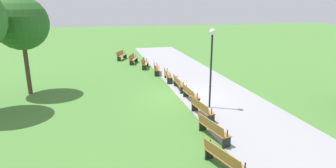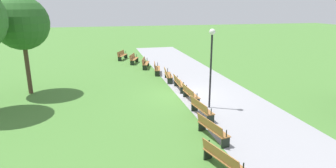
{
  "view_description": "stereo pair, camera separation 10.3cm",
  "coord_description": "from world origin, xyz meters",
  "px_view_note": "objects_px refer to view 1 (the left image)",
  "views": [
    {
      "loc": [
        16.34,
        -5.12,
        5.51
      ],
      "look_at": [
        -0.0,
        -1.13,
        0.8
      ],
      "focal_mm": 30.47,
      "sensor_mm": 36.0,
      "label": 1
    },
    {
      "loc": [
        16.37,
        -5.02,
        5.51
      ],
      "look_at": [
        -0.0,
        -1.13,
        0.8
      ],
      "focal_mm": 30.47,
      "sensor_mm": 36.0,
      "label": 2
    }
  ],
  "objects_px": {
    "bench_1": "(133,59)",
    "tree_0": "(21,23)",
    "bench_3": "(156,68)",
    "bench_7": "(201,108)",
    "bench_4": "(167,75)",
    "bench_9": "(224,159)",
    "bench_2": "(144,63)",
    "bench_8": "(213,128)",
    "lamp_post": "(212,54)",
    "bench_5": "(179,83)",
    "bench_0": "(121,55)",
    "bench_6": "(190,94)"
  },
  "relations": [
    {
      "from": "bench_8",
      "to": "tree_0",
      "type": "distance_m",
      "value": 13.06
    },
    {
      "from": "bench_7",
      "to": "bench_1",
      "type": "bearing_deg",
      "value": 179.97
    },
    {
      "from": "bench_1",
      "to": "tree_0",
      "type": "distance_m",
      "value": 11.76
    },
    {
      "from": "bench_1",
      "to": "bench_8",
      "type": "xyz_separation_m",
      "value": [
        16.82,
        1.32,
        0.0
      ]
    },
    {
      "from": "bench_4",
      "to": "bench_9",
      "type": "distance_m",
      "value": 12.13
    },
    {
      "from": "bench_3",
      "to": "bench_7",
      "type": "xyz_separation_m",
      "value": [
        9.72,
        0.38,
        0.0
      ]
    },
    {
      "from": "bench_3",
      "to": "bench_7",
      "type": "bearing_deg",
      "value": 13.48
    },
    {
      "from": "bench_3",
      "to": "bench_5",
      "type": "relative_size",
      "value": 1.02
    },
    {
      "from": "bench_1",
      "to": "bench_7",
      "type": "xyz_separation_m",
      "value": [
        14.41,
        1.7,
        0.0
      ]
    },
    {
      "from": "bench_1",
      "to": "tree_0",
      "type": "relative_size",
      "value": 0.32
    },
    {
      "from": "bench_2",
      "to": "bench_5",
      "type": "xyz_separation_m",
      "value": [
        7.22,
        1.14,
        0.0
      ]
    },
    {
      "from": "bench_3",
      "to": "bench_9",
      "type": "distance_m",
      "value": 14.51
    },
    {
      "from": "bench_3",
      "to": "bench_9",
      "type": "height_order",
      "value": "same"
    },
    {
      "from": "bench_2",
      "to": "bench_5",
      "type": "relative_size",
      "value": 1.02
    },
    {
      "from": "bench_3",
      "to": "lamp_post",
      "type": "distance_m",
      "value": 8.95
    },
    {
      "from": "bench_2",
      "to": "bench_8",
      "type": "distance_m",
      "value": 14.51
    },
    {
      "from": "bench_8",
      "to": "bench_5",
      "type": "bearing_deg",
      "value": 164.28
    },
    {
      "from": "tree_0",
      "to": "bench_3",
      "type": "bearing_deg",
      "value": 110.96
    },
    {
      "from": "bench_4",
      "to": "lamp_post",
      "type": "relative_size",
      "value": 0.45
    },
    {
      "from": "bench_7",
      "to": "tree_0",
      "type": "xyz_separation_m",
      "value": [
        -6.32,
        -9.26,
        3.94
      ]
    },
    {
      "from": "bench_4",
      "to": "lamp_post",
      "type": "xyz_separation_m",
      "value": [
        6.08,
        0.93,
        2.49
      ]
    },
    {
      "from": "bench_8",
      "to": "lamp_post",
      "type": "bearing_deg",
      "value": 148.93
    },
    {
      "from": "bench_9",
      "to": "lamp_post",
      "type": "height_order",
      "value": "lamp_post"
    },
    {
      "from": "bench_6",
      "to": "bench_3",
      "type": "bearing_deg",
      "value": -177.77
    },
    {
      "from": "bench_5",
      "to": "bench_9",
      "type": "height_order",
      "value": "same"
    },
    {
      "from": "bench_4",
      "to": "bench_8",
      "type": "relative_size",
      "value": 0.99
    },
    {
      "from": "bench_2",
      "to": "bench_3",
      "type": "bearing_deg",
      "value": 29.16
    },
    {
      "from": "bench_4",
      "to": "tree_0",
      "type": "bearing_deg",
      "value": -77.15
    },
    {
      "from": "bench_7",
      "to": "tree_0",
      "type": "height_order",
      "value": "tree_0"
    },
    {
      "from": "bench_1",
      "to": "bench_3",
      "type": "distance_m",
      "value": 4.88
    },
    {
      "from": "bench_2",
      "to": "bench_9",
      "type": "xyz_separation_m",
      "value": [
        16.87,
        0.0,
        0.0
      ]
    },
    {
      "from": "bench_1",
      "to": "tree_0",
      "type": "height_order",
      "value": "tree_0"
    },
    {
      "from": "bench_2",
      "to": "tree_0",
      "type": "relative_size",
      "value": 0.32
    },
    {
      "from": "bench_3",
      "to": "bench_8",
      "type": "distance_m",
      "value": 12.13
    },
    {
      "from": "bench_0",
      "to": "bench_2",
      "type": "bearing_deg",
      "value": 44.88
    },
    {
      "from": "lamp_post",
      "to": "bench_5",
      "type": "bearing_deg",
      "value": -168.54
    },
    {
      "from": "bench_4",
      "to": "bench_9",
      "type": "relative_size",
      "value": 0.99
    },
    {
      "from": "bench_1",
      "to": "bench_3",
      "type": "height_order",
      "value": "same"
    },
    {
      "from": "bench_3",
      "to": "bench_4",
      "type": "distance_m",
      "value": 2.44
    },
    {
      "from": "bench_0",
      "to": "lamp_post",
      "type": "height_order",
      "value": "lamp_post"
    },
    {
      "from": "bench_9",
      "to": "tree_0",
      "type": "distance_m",
      "value": 14.42
    },
    {
      "from": "bench_0",
      "to": "bench_9",
      "type": "height_order",
      "value": "same"
    },
    {
      "from": "bench_2",
      "to": "bench_9",
      "type": "bearing_deg",
      "value": 15.74
    },
    {
      "from": "bench_2",
      "to": "bench_3",
      "type": "xyz_separation_m",
      "value": [
        2.37,
        0.57,
        0.0
      ]
    },
    {
      "from": "bench_1",
      "to": "bench_4",
      "type": "relative_size",
      "value": 1.0
    },
    {
      "from": "bench_5",
      "to": "bench_8",
      "type": "bearing_deg",
      "value": -2.23
    },
    {
      "from": "bench_4",
      "to": "bench_3",
      "type": "bearing_deg",
      "value": -164.3
    },
    {
      "from": "bench_8",
      "to": "bench_9",
      "type": "height_order",
      "value": "same"
    },
    {
      "from": "bench_0",
      "to": "bench_8",
      "type": "bearing_deg",
      "value": 31.44
    },
    {
      "from": "lamp_post",
      "to": "bench_1",
      "type": "bearing_deg",
      "value": -168.74
    }
  ]
}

